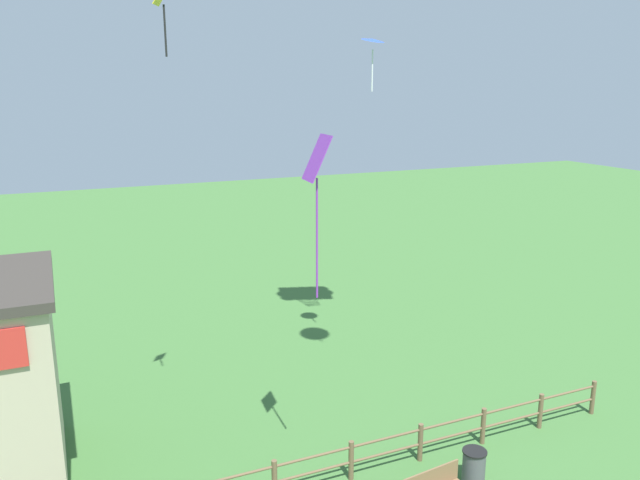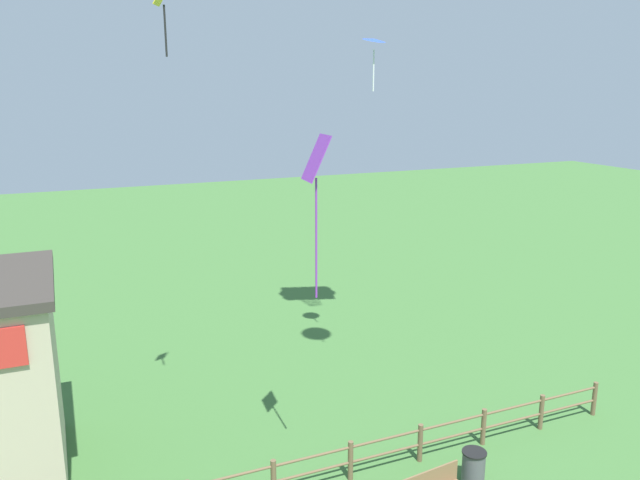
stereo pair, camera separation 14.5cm
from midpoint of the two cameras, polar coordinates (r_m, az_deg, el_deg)
wooden_fence at (r=17.00m, az=3.07°, el=-19.28°), size 16.88×0.14×1.09m
trash_bin at (r=17.40m, az=14.10°, el=-19.51°), size 0.63×0.63×0.91m
kite_purple_streamer at (r=14.41m, az=-0.06°, el=5.42°), size 0.56×0.87×3.88m
kite_blue_delta at (r=20.71m, az=5.18°, el=17.54°), size 0.92×0.91×1.70m
kite_yellow_diamond at (r=16.38m, az=-13.83°, el=20.30°), size 0.59×0.65×1.80m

